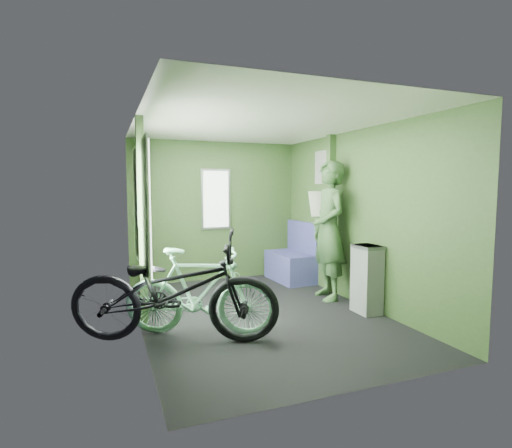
{
  "coord_description": "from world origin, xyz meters",
  "views": [
    {
      "loc": [
        -1.73,
        -4.45,
        1.55
      ],
      "look_at": [
        0.0,
        0.1,
        1.1
      ],
      "focal_mm": 28.0,
      "sensor_mm": 36.0,
      "label": 1
    }
  ],
  "objects_px": {
    "waste_box": "(367,279)",
    "bench_seat": "(292,263)",
    "passenger": "(329,230)",
    "bicycle_black": "(175,344)",
    "bicycle_mint": "(200,337)"
  },
  "relations": [
    {
      "from": "passenger",
      "to": "bench_seat",
      "type": "xyz_separation_m",
      "value": [
        -0.0,
        1.15,
        -0.67
      ]
    },
    {
      "from": "waste_box",
      "to": "bicycle_mint",
      "type": "bearing_deg",
      "value": -178.48
    },
    {
      "from": "bicycle_black",
      "to": "passenger",
      "type": "height_order",
      "value": "passenger"
    },
    {
      "from": "passenger",
      "to": "bench_seat",
      "type": "relative_size",
      "value": 1.95
    },
    {
      "from": "bicycle_mint",
      "to": "bench_seat",
      "type": "height_order",
      "value": "bench_seat"
    },
    {
      "from": "passenger",
      "to": "waste_box",
      "type": "relative_size",
      "value": 2.26
    },
    {
      "from": "bench_seat",
      "to": "bicycle_black",
      "type": "bearing_deg",
      "value": -141.37
    },
    {
      "from": "bicycle_mint",
      "to": "bench_seat",
      "type": "relative_size",
      "value": 1.62
    },
    {
      "from": "bicycle_black",
      "to": "passenger",
      "type": "xyz_separation_m",
      "value": [
        2.27,
        0.88,
        0.96
      ]
    },
    {
      "from": "bicycle_mint",
      "to": "bench_seat",
      "type": "xyz_separation_m",
      "value": [
        1.99,
        1.93,
        0.29
      ]
    },
    {
      "from": "bicycle_mint",
      "to": "bench_seat",
      "type": "bearing_deg",
      "value": -21.51
    },
    {
      "from": "waste_box",
      "to": "passenger",
      "type": "bearing_deg",
      "value": 98.57
    },
    {
      "from": "bicycle_black",
      "to": "waste_box",
      "type": "distance_m",
      "value": 2.42
    },
    {
      "from": "bicycle_black",
      "to": "passenger",
      "type": "bearing_deg",
      "value": -46.73
    },
    {
      "from": "waste_box",
      "to": "bench_seat",
      "type": "distance_m",
      "value": 1.89
    }
  ]
}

